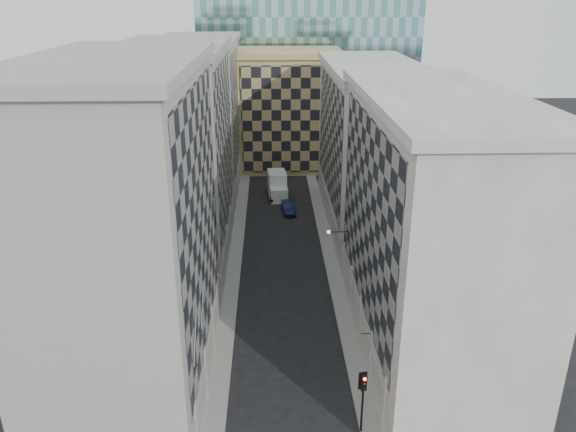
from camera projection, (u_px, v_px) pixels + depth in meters
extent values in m
cube|color=gray|center=(235.00, 263.00, 60.64)|extent=(1.50, 100.00, 0.15)
cube|color=gray|center=(331.00, 262.00, 60.96)|extent=(1.50, 100.00, 0.15)
cube|color=#A19991|center=(130.00, 239.00, 38.59)|extent=(10.00, 22.00, 23.00)
cube|color=gray|center=(200.00, 218.00, 38.18)|extent=(0.25, 19.36, 18.00)
cube|color=#A19991|center=(207.00, 358.00, 42.40)|extent=(0.45, 21.12, 3.20)
cube|color=#A19991|center=(109.00, 62.00, 34.19)|extent=(10.80, 22.80, 0.70)
cylinder|color=#A19991|center=(191.00, 431.00, 34.52)|extent=(0.90, 0.90, 4.40)
cylinder|color=#A19991|center=(201.00, 374.00, 39.62)|extent=(0.90, 0.90, 4.40)
cylinder|color=#A19991|center=(209.00, 331.00, 44.73)|extent=(0.90, 0.90, 4.40)
cylinder|color=#A19991|center=(215.00, 296.00, 49.84)|extent=(0.90, 0.90, 4.40)
cube|color=gray|center=(178.00, 158.00, 59.19)|extent=(10.00, 22.00, 22.00)
cube|color=gray|center=(224.00, 144.00, 58.79)|extent=(0.25, 19.36, 17.00)
cube|color=gray|center=(227.00, 239.00, 62.83)|extent=(0.45, 21.12, 3.20)
cube|color=gray|center=(170.00, 47.00, 54.99)|extent=(10.80, 22.80, 0.70)
cylinder|color=gray|center=(220.00, 268.00, 54.94)|extent=(0.90, 0.90, 4.40)
cylinder|color=gray|center=(224.00, 244.00, 60.05)|extent=(0.90, 0.90, 4.40)
cylinder|color=gray|center=(227.00, 225.00, 65.15)|extent=(0.90, 0.90, 4.40)
cylinder|color=gray|center=(230.00, 208.00, 70.26)|extent=(0.90, 0.90, 4.40)
cube|color=#A19991|center=(201.00, 119.00, 79.80)|extent=(10.00, 22.00, 21.00)
cube|color=gray|center=(235.00, 109.00, 79.39)|extent=(0.25, 19.36, 16.00)
cube|color=#A19991|center=(237.00, 179.00, 83.25)|extent=(0.45, 21.12, 3.20)
cube|color=#A19991|center=(197.00, 40.00, 75.78)|extent=(10.80, 22.80, 0.70)
cylinder|color=#A19991|center=(233.00, 193.00, 75.36)|extent=(0.90, 0.90, 4.40)
cylinder|color=#A19991|center=(235.00, 180.00, 80.47)|extent=(0.90, 0.90, 4.40)
cylinder|color=#A19991|center=(237.00, 169.00, 85.57)|extent=(0.90, 0.90, 4.40)
cylinder|color=#A19991|center=(239.00, 159.00, 90.68)|extent=(0.90, 0.90, 4.40)
cube|color=#A5A197|center=(429.00, 232.00, 43.53)|extent=(10.00, 26.00, 20.00)
cube|color=gray|center=(367.00, 215.00, 42.83)|extent=(0.25, 22.88, 15.00)
cube|color=#A5A197|center=(362.00, 326.00, 46.50)|extent=(0.45, 24.96, 3.20)
cube|color=#A5A197|center=(442.00, 98.00, 39.70)|extent=(10.80, 26.80, 0.70)
cylinder|color=#A5A197|center=(390.00, 406.00, 36.63)|extent=(0.90, 0.90, 4.40)
cylinder|color=#A5A197|center=(375.00, 357.00, 41.46)|extent=(0.90, 0.90, 4.40)
cylinder|color=#A5A197|center=(364.00, 319.00, 46.28)|extent=(0.90, 0.90, 4.40)
cylinder|color=#A5A197|center=(355.00, 288.00, 51.11)|extent=(0.90, 0.90, 4.40)
cylinder|color=#A5A197|center=(348.00, 263.00, 55.94)|extent=(0.90, 0.90, 4.40)
cube|color=#A5A197|center=(370.00, 148.00, 68.78)|extent=(10.00, 28.00, 19.00)
cube|color=gray|center=(331.00, 137.00, 68.08)|extent=(0.25, 24.64, 14.00)
cube|color=#A5A197|center=(329.00, 209.00, 71.56)|extent=(0.45, 26.88, 3.20)
cube|color=#A5A197|center=(374.00, 66.00, 65.13)|extent=(10.80, 28.80, 0.70)
cube|color=tan|center=(289.00, 111.00, 92.82)|extent=(16.00, 14.00, 18.00)
cube|color=tan|center=(291.00, 120.00, 86.23)|extent=(15.20, 0.25, 16.50)
cube|color=tan|center=(289.00, 52.00, 89.34)|extent=(16.80, 14.80, 0.80)
cube|color=#2B2621|center=(276.00, 70.00, 103.90)|extent=(6.00, 6.00, 28.00)
cylinder|color=gray|center=(195.00, 339.00, 33.54)|extent=(0.10, 2.33, 2.33)
cylinder|color=gray|center=(202.00, 305.00, 37.26)|extent=(0.10, 2.33, 2.33)
cylinder|color=black|center=(338.00, 232.00, 53.11)|extent=(1.80, 0.08, 0.08)
sphere|color=#FFE5B2|center=(329.00, 232.00, 53.09)|extent=(0.36, 0.36, 0.36)
cylinder|color=black|center=(362.00, 410.00, 36.73)|extent=(0.15, 0.15, 3.35)
cube|color=black|center=(364.00, 382.00, 35.90)|extent=(0.40, 0.35, 1.15)
cube|color=black|center=(363.00, 381.00, 36.07)|extent=(0.57, 0.14, 1.31)
sphere|color=#FF0C07|center=(365.00, 379.00, 35.60)|extent=(0.21, 0.21, 0.21)
sphere|color=#331E05|center=(365.00, 384.00, 35.75)|extent=(0.21, 0.21, 0.21)
sphere|color=black|center=(364.00, 389.00, 35.89)|extent=(0.21, 0.21, 0.21)
cube|color=white|center=(279.00, 194.00, 78.62)|extent=(2.59, 2.79, 1.96)
cube|color=white|center=(277.00, 183.00, 80.97)|extent=(2.79, 4.10, 3.38)
cylinder|color=black|center=(272.00, 200.00, 77.89)|extent=(0.40, 1.00, 0.98)
cylinder|color=black|center=(287.00, 199.00, 78.10)|extent=(0.40, 1.00, 0.98)
cylinder|color=black|center=(269.00, 188.00, 82.51)|extent=(0.40, 1.00, 0.98)
cylinder|color=black|center=(284.00, 188.00, 82.73)|extent=(0.40, 1.00, 0.98)
imported|color=#0F183A|center=(288.00, 207.00, 74.60)|extent=(1.90, 4.54, 1.46)
cylinder|color=black|center=(366.00, 334.00, 40.87)|extent=(0.72, 0.09, 0.06)
cube|color=#BEB18B|center=(357.00, 338.00, 40.99)|extent=(0.08, 0.63, 0.63)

